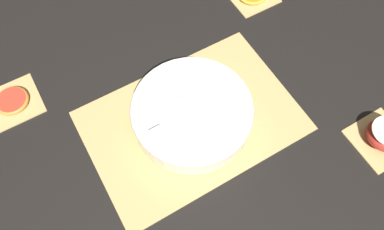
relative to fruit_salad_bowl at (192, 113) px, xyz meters
name	(u,v)px	position (x,y,z in m)	size (l,w,h in m)	color
ground_plane	(192,121)	(0.00, 0.00, -0.04)	(6.00, 6.00, 0.00)	black
bamboo_mat_center	(192,121)	(0.00, 0.00, -0.04)	(0.50, 0.34, 0.01)	tan
coaster_mat_near_right	(380,140)	(0.36, -0.27, -0.04)	(0.13, 0.13, 0.01)	tan
coaster_mat_far_left	(14,102)	(-0.36, 0.27, -0.04)	(0.13, 0.13, 0.01)	tan
fruit_salad_bowl	(192,113)	(0.00, 0.00, 0.00)	(0.28, 0.28, 0.07)	silver
grapefruit_slice	(12,101)	(-0.36, 0.27, -0.03)	(0.08, 0.08, 0.01)	red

